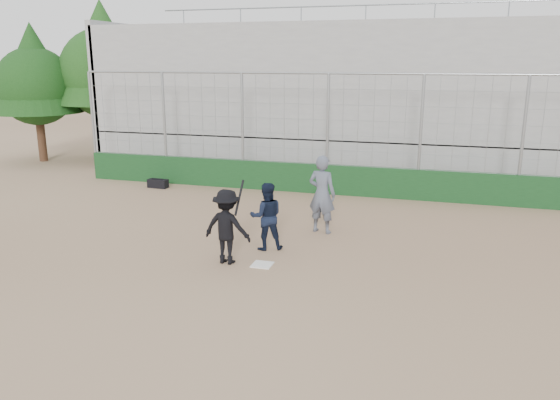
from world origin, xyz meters
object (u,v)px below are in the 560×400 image
(umpire, at_px, (322,198))
(equipment_bag, at_px, (158,183))
(batter_at_plate, at_px, (227,227))
(catcher_crouched, at_px, (267,227))

(umpire, height_order, equipment_bag, umpire)
(equipment_bag, bearing_deg, batter_at_plate, -50.42)
(batter_at_plate, bearing_deg, equipment_bag, 129.58)
(umpire, bearing_deg, batter_at_plate, 74.83)
(batter_at_plate, relative_size, equipment_bag, 2.52)
(batter_at_plate, xyz_separation_m, equipment_bag, (-5.14, 6.21, -0.69))
(umpire, bearing_deg, catcher_crouched, 74.25)
(batter_at_plate, bearing_deg, catcher_crouched, 61.84)
(catcher_crouched, bearing_deg, equipment_bag, 138.02)
(catcher_crouched, xyz_separation_m, umpire, (0.97, 1.71, 0.37))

